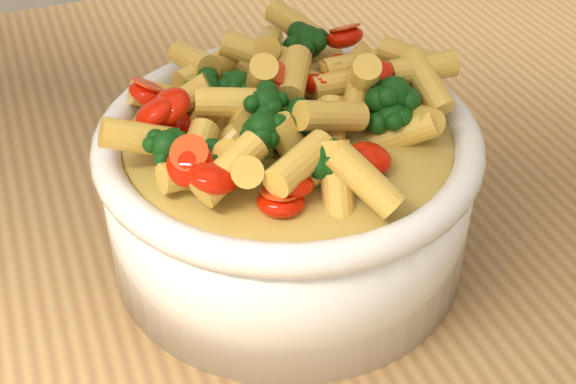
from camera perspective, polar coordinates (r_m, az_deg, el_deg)
name	(u,v)px	position (r m, az deg, el deg)	size (l,w,h in m)	color
table	(151,312)	(0.68, -9.71, -8.42)	(1.20, 0.80, 0.90)	#A37A45
serving_bowl	(288,190)	(0.54, 0.00, 0.11)	(0.25, 0.25, 0.11)	white
pasta_salad	(288,106)	(0.50, 0.00, 6.16)	(0.20, 0.20, 0.04)	gold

